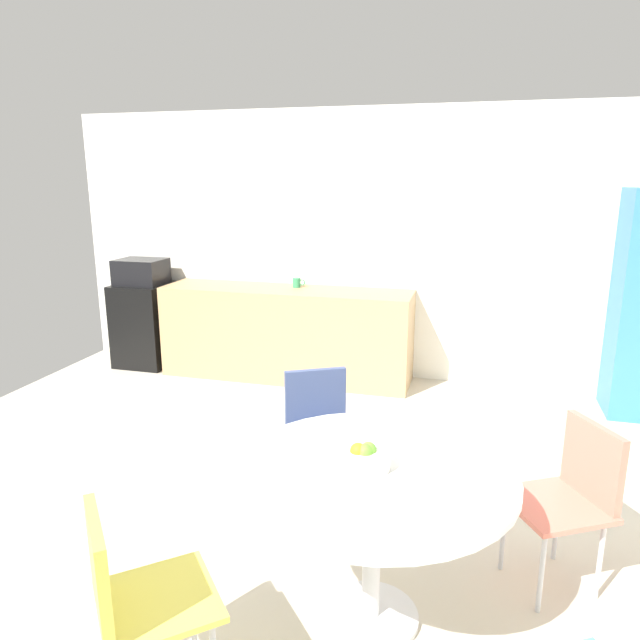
# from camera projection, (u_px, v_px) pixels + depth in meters

# --- Properties ---
(ground_plane) EXTENTS (6.00, 6.00, 0.00)m
(ground_plane) POSITION_uv_depth(u_px,v_px,m) (249.00, 541.00, 3.22)
(ground_plane) COLOR beige
(wall_back) EXTENTS (6.00, 0.10, 2.60)m
(wall_back) POSITION_uv_depth(u_px,v_px,m) (360.00, 246.00, 5.72)
(wall_back) COLOR white
(wall_back) RESTS_ON ground_plane
(counter_block) EXTENTS (2.46, 0.60, 0.90)m
(counter_block) POSITION_uv_depth(u_px,v_px,m) (286.00, 333.00, 5.76)
(counter_block) COLOR tan
(counter_block) RESTS_ON ground_plane
(mini_fridge) EXTENTS (0.54, 0.54, 0.87)m
(mini_fridge) POSITION_uv_depth(u_px,v_px,m) (145.00, 324.00, 6.17)
(mini_fridge) COLOR black
(mini_fridge) RESTS_ON ground_plane
(microwave) EXTENTS (0.48, 0.38, 0.26)m
(microwave) POSITION_uv_depth(u_px,v_px,m) (141.00, 272.00, 6.03)
(microwave) COLOR black
(microwave) RESTS_ON mini_fridge
(round_table) EXTENTS (1.21, 1.21, 0.76)m
(round_table) POSITION_uv_depth(u_px,v_px,m) (373.00, 494.00, 2.51)
(round_table) COLOR silver
(round_table) RESTS_ON ground_plane
(chair_coral) EXTENTS (0.57, 0.57, 0.83)m
(chair_coral) POSITION_uv_depth(u_px,v_px,m) (574.00, 486.00, 2.79)
(chair_coral) COLOR silver
(chair_coral) RESTS_ON ground_plane
(chair_navy) EXTENTS (0.57, 0.57, 0.83)m
(chair_navy) POSITION_uv_depth(u_px,v_px,m) (319.00, 423.00, 3.50)
(chair_navy) COLOR silver
(chair_navy) RESTS_ON ground_plane
(chair_yellow) EXTENTS (0.59, 0.59, 0.83)m
(chair_yellow) POSITION_uv_depth(u_px,v_px,m) (129.00, 589.00, 2.09)
(chair_yellow) COLOR silver
(chair_yellow) RESTS_ON ground_plane
(fruit_bowl) EXTENTS (0.22, 0.22, 0.11)m
(fruit_bowl) POSITION_uv_depth(u_px,v_px,m) (365.00, 458.00, 2.48)
(fruit_bowl) COLOR silver
(fruit_bowl) RESTS_ON round_table
(mug_white) EXTENTS (0.13, 0.08, 0.09)m
(mug_white) POSITION_uv_depth(u_px,v_px,m) (297.00, 283.00, 5.71)
(mug_white) COLOR #338C59
(mug_white) RESTS_ON counter_block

